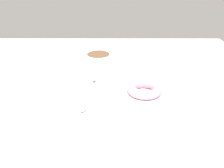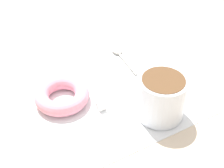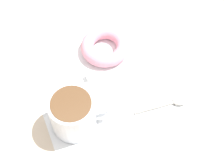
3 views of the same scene
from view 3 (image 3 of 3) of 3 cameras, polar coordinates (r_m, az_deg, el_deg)
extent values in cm
cube|color=beige|center=(82.60, 0.45, -2.02)|extent=(120.00, 120.00, 2.00)
cube|color=white|center=(82.30, 0.00, -0.79)|extent=(32.31, 32.31, 0.30)
cylinder|color=silver|center=(74.78, -6.00, -4.56)|extent=(9.16, 9.16, 8.53)
cylinder|color=brown|center=(71.21, -6.29, -3.06)|extent=(7.96, 7.96, 0.60)
torus|color=silver|center=(74.79, -2.15, -4.04)|extent=(2.17, 5.73, 5.68)
torus|color=pink|center=(86.89, -1.07, 5.72)|extent=(11.20, 11.20, 2.94)
ellipsoid|color=#B7B2A8|center=(81.56, 10.43, -2.44)|extent=(2.72, 3.81, 0.90)
cylinder|color=#B7B2A8|center=(80.11, 6.66, -3.55)|extent=(1.44, 9.54, 0.56)
cube|color=white|center=(83.17, -3.41, 1.25)|extent=(1.60, 1.60, 1.60)
camera|label=1|loc=(1.02, 46.48, 24.57)|focal=40.00mm
camera|label=2|loc=(0.75, -45.92, 21.77)|focal=50.00mm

